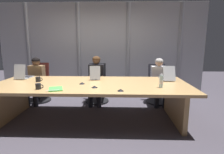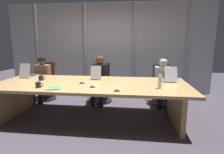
{
  "view_description": "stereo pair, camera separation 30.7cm",
  "coord_description": "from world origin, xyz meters",
  "px_view_note": "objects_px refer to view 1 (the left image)",
  "views": [
    {
      "loc": [
        0.53,
        -3.41,
        1.53
      ],
      "look_at": [
        0.4,
        0.15,
        0.84
      ],
      "focal_mm": 29.18,
      "sensor_mm": 36.0,
      "label": 1
    },
    {
      "loc": [
        0.83,
        -3.39,
        1.53
      ],
      "look_at": [
        0.4,
        0.15,
        0.84
      ],
      "focal_mm": 29.18,
      "sensor_mm": 36.0,
      "label": 2
    }
  ],
  "objects_px": {
    "office_chair_center": "(158,88)",
    "office_chair_left_end": "(39,87)",
    "conference_mic_left_side": "(121,90)",
    "conference_mic_middle": "(95,87)",
    "spiral_notepad": "(56,89)",
    "laptop_left_mid": "(95,76)",
    "water_bottle_primary": "(161,81)",
    "conference_mic_right_side": "(82,83)",
    "office_chair_left_mid": "(97,87)",
    "coffee_mug_far": "(38,79)",
    "laptop_left_end": "(24,76)",
    "laptop_center": "(167,77)",
    "person_left_mid": "(96,77)",
    "person_left_end": "(35,77)",
    "person_center": "(159,78)",
    "coffee_mug_near": "(38,86)"
  },
  "relations": [
    {
      "from": "office_chair_left_end",
      "to": "office_chair_left_mid",
      "type": "height_order",
      "value": "office_chair_left_end"
    },
    {
      "from": "water_bottle_primary",
      "to": "spiral_notepad",
      "type": "bearing_deg",
      "value": -174.14
    },
    {
      "from": "office_chair_center",
      "to": "person_left_mid",
      "type": "height_order",
      "value": "person_left_mid"
    },
    {
      "from": "office_chair_center",
      "to": "conference_mic_left_side",
      "type": "relative_size",
      "value": 8.79
    },
    {
      "from": "conference_mic_left_side",
      "to": "conference_mic_middle",
      "type": "distance_m",
      "value": 0.5
    },
    {
      "from": "office_chair_left_end",
      "to": "person_center",
      "type": "height_order",
      "value": "person_center"
    },
    {
      "from": "conference_mic_middle",
      "to": "conference_mic_right_side",
      "type": "xyz_separation_m",
      "value": [
        -0.27,
        0.27,
        0.0
      ]
    },
    {
      "from": "conference_mic_left_side",
      "to": "water_bottle_primary",
      "type": "bearing_deg",
      "value": 19.17
    },
    {
      "from": "person_left_end",
      "to": "person_center",
      "type": "relative_size",
      "value": 1.01
    },
    {
      "from": "water_bottle_primary",
      "to": "coffee_mug_far",
      "type": "height_order",
      "value": "water_bottle_primary"
    },
    {
      "from": "person_left_mid",
      "to": "coffee_mug_near",
      "type": "height_order",
      "value": "person_left_mid"
    },
    {
      "from": "laptop_left_mid",
      "to": "person_center",
      "type": "bearing_deg",
      "value": -75.01
    },
    {
      "from": "office_chair_center",
      "to": "coffee_mug_near",
      "type": "relative_size",
      "value": 7.15
    },
    {
      "from": "laptop_center",
      "to": "office_chair_center",
      "type": "distance_m",
      "value": 0.87
    },
    {
      "from": "conference_mic_left_side",
      "to": "spiral_notepad",
      "type": "relative_size",
      "value": 0.31
    },
    {
      "from": "conference_mic_left_side",
      "to": "conference_mic_right_side",
      "type": "relative_size",
      "value": 1.0
    },
    {
      "from": "office_chair_left_mid",
      "to": "conference_mic_right_side",
      "type": "bearing_deg",
      "value": -7.68
    },
    {
      "from": "person_left_end",
      "to": "coffee_mug_far",
      "type": "height_order",
      "value": "person_left_end"
    },
    {
      "from": "laptop_left_mid",
      "to": "laptop_left_end",
      "type": "bearing_deg",
      "value": 83.47
    },
    {
      "from": "person_left_mid",
      "to": "office_chair_left_end",
      "type": "bearing_deg",
      "value": -94.88
    },
    {
      "from": "spiral_notepad",
      "to": "person_center",
      "type": "bearing_deg",
      "value": 16.05
    },
    {
      "from": "coffee_mug_near",
      "to": "conference_mic_left_side",
      "type": "height_order",
      "value": "coffee_mug_near"
    },
    {
      "from": "laptop_left_end",
      "to": "office_chair_left_end",
      "type": "relative_size",
      "value": 0.43
    },
    {
      "from": "person_center",
      "to": "coffee_mug_far",
      "type": "bearing_deg",
      "value": -71.52
    },
    {
      "from": "laptop_left_mid",
      "to": "conference_mic_left_side",
      "type": "bearing_deg",
      "value": -156.48
    },
    {
      "from": "person_left_mid",
      "to": "water_bottle_primary",
      "type": "bearing_deg",
      "value": 46.45
    },
    {
      "from": "spiral_notepad",
      "to": "laptop_left_mid",
      "type": "bearing_deg",
      "value": 38.48
    },
    {
      "from": "office_chair_center",
      "to": "coffee_mug_far",
      "type": "xyz_separation_m",
      "value": [
        -2.64,
        -1.04,
        0.43
      ]
    },
    {
      "from": "person_left_mid",
      "to": "office_chair_center",
      "type": "bearing_deg",
      "value": 96.88
    },
    {
      "from": "laptop_left_end",
      "to": "laptop_center",
      "type": "height_order",
      "value": "laptop_left_end"
    },
    {
      "from": "person_left_end",
      "to": "person_left_mid",
      "type": "height_order",
      "value": "person_left_mid"
    },
    {
      "from": "person_center",
      "to": "coffee_mug_near",
      "type": "distance_m",
      "value": 2.77
    },
    {
      "from": "office_chair_left_mid",
      "to": "conference_mic_right_side",
      "type": "height_order",
      "value": "office_chair_left_mid"
    },
    {
      "from": "person_left_mid",
      "to": "laptop_left_end",
      "type": "bearing_deg",
      "value": -68.69
    },
    {
      "from": "office_chair_left_end",
      "to": "conference_mic_middle",
      "type": "distance_m",
      "value": 2.26
    },
    {
      "from": "water_bottle_primary",
      "to": "coffee_mug_far",
      "type": "relative_size",
      "value": 1.77
    },
    {
      "from": "laptop_center",
      "to": "coffee_mug_far",
      "type": "distance_m",
      "value": 2.66
    },
    {
      "from": "office_chair_left_end",
      "to": "conference_mic_left_side",
      "type": "distance_m",
      "value": 2.74
    },
    {
      "from": "person_left_mid",
      "to": "spiral_notepad",
      "type": "xyz_separation_m",
      "value": [
        -0.51,
        -1.47,
        0.07
      ]
    },
    {
      "from": "laptop_left_end",
      "to": "water_bottle_primary",
      "type": "height_order",
      "value": "laptop_left_end"
    },
    {
      "from": "office_chair_center",
      "to": "office_chair_left_end",
      "type": "bearing_deg",
      "value": -96.82
    },
    {
      "from": "spiral_notepad",
      "to": "water_bottle_primary",
      "type": "bearing_deg",
      "value": -13.43
    },
    {
      "from": "person_left_end",
      "to": "spiral_notepad",
      "type": "xyz_separation_m",
      "value": [
        1.02,
        -1.46,
        0.09
      ]
    },
    {
      "from": "laptop_left_mid",
      "to": "spiral_notepad",
      "type": "bearing_deg",
      "value": 141.9
    },
    {
      "from": "laptop_left_mid",
      "to": "office_chair_left_mid",
      "type": "xyz_separation_m",
      "value": [
        -0.05,
        0.74,
        -0.43
      ]
    },
    {
      "from": "laptop_left_mid",
      "to": "person_center",
      "type": "distance_m",
      "value": 1.61
    },
    {
      "from": "conference_mic_left_side",
      "to": "office_chair_left_end",
      "type": "bearing_deg",
      "value": 141.41
    },
    {
      "from": "laptop_left_end",
      "to": "conference_mic_right_side",
      "type": "bearing_deg",
      "value": -105.7
    },
    {
      "from": "person_left_mid",
      "to": "coffee_mug_far",
      "type": "relative_size",
      "value": 8.45
    },
    {
      "from": "person_left_end",
      "to": "laptop_center",
      "type": "bearing_deg",
      "value": 80.42
    }
  ]
}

